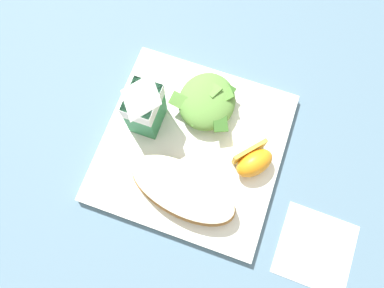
{
  "coord_description": "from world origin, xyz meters",
  "views": [
    {
      "loc": [
        -0.15,
        -0.05,
        0.56
      ],
      "look_at": [
        0.0,
        0.0,
        0.03
      ],
      "focal_mm": 33.19,
      "sensor_mm": 36.0,
      "label": 1
    }
  ],
  "objects_px": {
    "cheesy_pizza_bread": "(183,190)",
    "paper_napkin": "(316,249)",
    "orange_wedge_front": "(254,159)",
    "white_plate": "(192,147)",
    "green_salad_pile": "(205,101)",
    "milk_carton": "(144,106)"
  },
  "relations": [
    {
      "from": "white_plate",
      "to": "green_salad_pile",
      "type": "height_order",
      "value": "green_salad_pile"
    },
    {
      "from": "white_plate",
      "to": "green_salad_pile",
      "type": "relative_size",
      "value": 2.69
    },
    {
      "from": "orange_wedge_front",
      "to": "paper_napkin",
      "type": "relative_size",
      "value": 0.63
    },
    {
      "from": "white_plate",
      "to": "green_salad_pile",
      "type": "distance_m",
      "value": 0.08
    },
    {
      "from": "cheesy_pizza_bread",
      "to": "white_plate",
      "type": "bearing_deg",
      "value": 8.92
    },
    {
      "from": "paper_napkin",
      "to": "white_plate",
      "type": "bearing_deg",
      "value": 69.13
    },
    {
      "from": "milk_carton",
      "to": "paper_napkin",
      "type": "height_order",
      "value": "milk_carton"
    },
    {
      "from": "milk_carton",
      "to": "orange_wedge_front",
      "type": "distance_m",
      "value": 0.18
    },
    {
      "from": "cheesy_pizza_bread",
      "to": "paper_napkin",
      "type": "relative_size",
      "value": 1.63
    },
    {
      "from": "milk_carton",
      "to": "paper_napkin",
      "type": "relative_size",
      "value": 1.0
    },
    {
      "from": "milk_carton",
      "to": "orange_wedge_front",
      "type": "height_order",
      "value": "milk_carton"
    },
    {
      "from": "cheesy_pizza_bread",
      "to": "green_salad_pile",
      "type": "relative_size",
      "value": 1.73
    },
    {
      "from": "orange_wedge_front",
      "to": "paper_napkin",
      "type": "height_order",
      "value": "orange_wedge_front"
    },
    {
      "from": "orange_wedge_front",
      "to": "paper_napkin",
      "type": "distance_m",
      "value": 0.16
    },
    {
      "from": "cheesy_pizza_bread",
      "to": "paper_napkin",
      "type": "distance_m",
      "value": 0.22
    },
    {
      "from": "white_plate",
      "to": "paper_napkin",
      "type": "height_order",
      "value": "white_plate"
    },
    {
      "from": "white_plate",
      "to": "milk_carton",
      "type": "height_order",
      "value": "milk_carton"
    },
    {
      "from": "milk_carton",
      "to": "green_salad_pile",
      "type": "bearing_deg",
      "value": -55.15
    },
    {
      "from": "white_plate",
      "to": "paper_napkin",
      "type": "relative_size",
      "value": 2.55
    },
    {
      "from": "white_plate",
      "to": "green_salad_pile",
      "type": "bearing_deg",
      "value": 2.84
    },
    {
      "from": "green_salad_pile",
      "to": "milk_carton",
      "type": "bearing_deg",
      "value": 124.85
    },
    {
      "from": "white_plate",
      "to": "cheesy_pizza_bread",
      "type": "bearing_deg",
      "value": -171.08
    }
  ]
}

